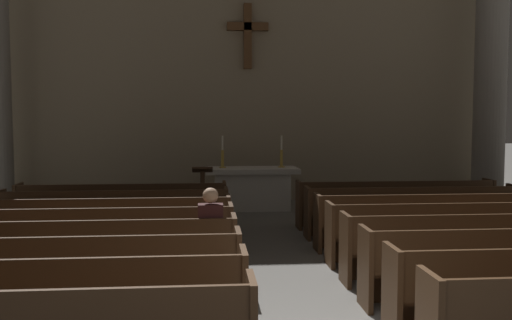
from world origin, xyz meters
The scene contains 19 objects.
pew_left_row_2 centered at (-2.69, 0.92, 0.48)m, with size 3.97×0.50×0.95m.
pew_left_row_3 centered at (-2.69, 1.87, 0.48)m, with size 3.97×0.50×0.95m.
pew_left_row_4 centered at (-2.69, 2.83, 0.48)m, with size 3.97×0.50×0.95m.
pew_left_row_5 centered at (-2.69, 3.78, 0.48)m, with size 3.97×0.50×0.95m.
pew_left_row_6 centered at (-2.69, 4.74, 0.48)m, with size 3.97×0.50×0.95m.
pew_left_row_7 centered at (-2.69, 5.69, 0.48)m, with size 3.97×0.50×0.95m.
pew_left_row_8 centered at (-2.69, 6.65, 0.48)m, with size 3.97×0.50×0.95m.
pew_right_row_4 centered at (2.69, 2.83, 0.48)m, with size 3.97×0.50×0.95m.
pew_right_row_5 centered at (2.69, 3.78, 0.48)m, with size 3.97×0.50×0.95m.
pew_right_row_6 centered at (2.69, 4.74, 0.48)m, with size 3.97×0.50×0.95m.
pew_right_row_7 centered at (2.69, 5.69, 0.48)m, with size 3.97×0.50×0.95m.
pew_right_row_8 centered at (2.69, 6.65, 0.48)m, with size 3.97×0.50×0.95m.
column_right_fourth centered at (5.97, 9.35, 3.20)m, with size 1.17×1.17×6.57m.
altar centered at (0.00, 9.04, 0.53)m, with size 2.20×0.90×1.01m.
candlestick_left centered at (-0.70, 9.04, 1.26)m, with size 0.16×0.16×0.76m.
candlestick_right centered at (0.70, 9.04, 1.26)m, with size 0.16×0.16×0.76m.
apse_with_cross centered at (0.00, 10.68, 3.88)m, with size 13.20×0.45×7.76m.
lectern centered at (-1.17, 7.84, 0.55)m, with size 0.44×0.36×1.15m.
lone_worshipper centered at (-1.04, 2.86, 0.69)m, with size 0.32×0.43×1.32m.
Camera 1 is at (-1.10, -4.53, 2.24)m, focal length 40.51 mm.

